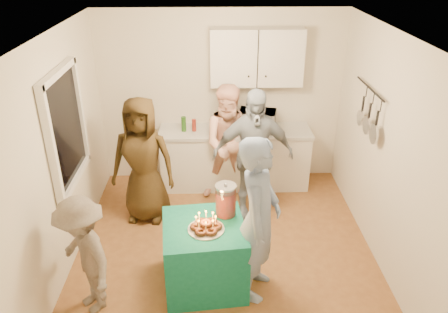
{
  "coord_description": "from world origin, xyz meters",
  "views": [
    {
      "loc": [
        -0.13,
        -4.22,
        3.44
      ],
      "look_at": [
        0.0,
        0.35,
        1.15
      ],
      "focal_mm": 35.0,
      "sensor_mm": 36.0,
      "label": 1
    }
  ],
  "objects_px": {
    "punch_jar": "(226,201)",
    "child_near_left": "(84,256)",
    "woman_back_left": "(143,160)",
    "man_birthday": "(259,219)",
    "woman_back_right": "(253,155)",
    "party_table": "(204,255)",
    "counter": "(235,159)",
    "microwave": "(257,120)",
    "woman_back_center": "(231,143)"
  },
  "relations": [
    {
      "from": "child_near_left",
      "to": "woman_back_right",
      "type": "bearing_deg",
      "value": 94.19
    },
    {
      "from": "man_birthday",
      "to": "woman_back_center",
      "type": "distance_m",
      "value": 1.96
    },
    {
      "from": "microwave",
      "to": "woman_back_left",
      "type": "bearing_deg",
      "value": -139.3
    },
    {
      "from": "woman_back_left",
      "to": "child_near_left",
      "type": "distance_m",
      "value": 1.7
    },
    {
      "from": "woman_back_center",
      "to": "child_near_left",
      "type": "height_order",
      "value": "woman_back_center"
    },
    {
      "from": "counter",
      "to": "punch_jar",
      "type": "bearing_deg",
      "value": -95.78
    },
    {
      "from": "counter",
      "to": "microwave",
      "type": "distance_m",
      "value": 0.7
    },
    {
      "from": "microwave",
      "to": "child_near_left",
      "type": "xyz_separation_m",
      "value": [
        -1.92,
        -2.5,
        -0.4
      ]
    },
    {
      "from": "man_birthday",
      "to": "woman_back_left",
      "type": "relative_size",
      "value": 1.06
    },
    {
      "from": "punch_jar",
      "to": "woman_back_center",
      "type": "distance_m",
      "value": 1.64
    },
    {
      "from": "party_table",
      "to": "child_near_left",
      "type": "distance_m",
      "value": 1.24
    },
    {
      "from": "man_birthday",
      "to": "punch_jar",
      "type": "bearing_deg",
      "value": 61.11
    },
    {
      "from": "microwave",
      "to": "woman_back_right",
      "type": "relative_size",
      "value": 0.29
    },
    {
      "from": "woman_back_right",
      "to": "woman_back_center",
      "type": "bearing_deg",
      "value": 114.43
    },
    {
      "from": "punch_jar",
      "to": "woman_back_right",
      "type": "height_order",
      "value": "woman_back_right"
    },
    {
      "from": "party_table",
      "to": "punch_jar",
      "type": "relative_size",
      "value": 2.5
    },
    {
      "from": "counter",
      "to": "party_table",
      "type": "xyz_separation_m",
      "value": [
        -0.43,
        -2.17,
        -0.05
      ]
    },
    {
      "from": "party_table",
      "to": "punch_jar",
      "type": "height_order",
      "value": "punch_jar"
    },
    {
      "from": "punch_jar",
      "to": "party_table",
      "type": "bearing_deg",
      "value": -138.99
    },
    {
      "from": "counter",
      "to": "woman_back_left",
      "type": "distance_m",
      "value": 1.56
    },
    {
      "from": "man_birthday",
      "to": "child_near_left",
      "type": "xyz_separation_m",
      "value": [
        -1.72,
        -0.22,
        -0.25
      ]
    },
    {
      "from": "man_birthday",
      "to": "child_near_left",
      "type": "bearing_deg",
      "value": 112.8
    },
    {
      "from": "party_table",
      "to": "punch_jar",
      "type": "bearing_deg",
      "value": 41.01
    },
    {
      "from": "microwave",
      "to": "woman_back_center",
      "type": "bearing_deg",
      "value": -127.47
    },
    {
      "from": "child_near_left",
      "to": "woman_back_left",
      "type": "bearing_deg",
      "value": 129.07
    },
    {
      "from": "man_birthday",
      "to": "microwave",
      "type": "bearing_deg",
      "value": 10.75
    },
    {
      "from": "counter",
      "to": "woman_back_left",
      "type": "height_order",
      "value": "woman_back_left"
    },
    {
      "from": "woman_back_center",
      "to": "woman_back_right",
      "type": "distance_m",
      "value": 0.58
    },
    {
      "from": "party_table",
      "to": "punch_jar",
      "type": "distance_m",
      "value": 0.63
    },
    {
      "from": "punch_jar",
      "to": "man_birthday",
      "type": "xyz_separation_m",
      "value": [
        0.32,
        -0.32,
        -0.02
      ]
    },
    {
      "from": "woman_back_center",
      "to": "party_table",
      "type": "bearing_deg",
      "value": -104.48
    },
    {
      "from": "party_table",
      "to": "woman_back_right",
      "type": "bearing_deg",
      "value": 64.79
    },
    {
      "from": "microwave",
      "to": "woman_back_left",
      "type": "relative_size",
      "value": 0.31
    },
    {
      "from": "woman_back_left",
      "to": "child_near_left",
      "type": "relative_size",
      "value": 1.31
    },
    {
      "from": "man_birthday",
      "to": "woman_back_right",
      "type": "bearing_deg",
      "value": 12.93
    },
    {
      "from": "woman_back_left",
      "to": "woman_back_right",
      "type": "xyz_separation_m",
      "value": [
        1.43,
        0.01,
        0.05
      ]
    },
    {
      "from": "woman_back_left",
      "to": "child_near_left",
      "type": "bearing_deg",
      "value": -94.34
    },
    {
      "from": "woman_back_center",
      "to": "microwave",
      "type": "bearing_deg",
      "value": 37.13
    },
    {
      "from": "microwave",
      "to": "child_near_left",
      "type": "relative_size",
      "value": 0.41
    },
    {
      "from": "party_table",
      "to": "child_near_left",
      "type": "height_order",
      "value": "child_near_left"
    },
    {
      "from": "counter",
      "to": "woman_back_right",
      "type": "height_order",
      "value": "woman_back_right"
    },
    {
      "from": "punch_jar",
      "to": "child_near_left",
      "type": "bearing_deg",
      "value": -159.21
    },
    {
      "from": "child_near_left",
      "to": "woman_back_center",
      "type": "bearing_deg",
      "value": 106.24
    },
    {
      "from": "child_near_left",
      "to": "counter",
      "type": "bearing_deg",
      "value": 108.82
    },
    {
      "from": "punch_jar",
      "to": "woman_back_left",
      "type": "height_order",
      "value": "woman_back_left"
    },
    {
      "from": "party_table",
      "to": "man_birthday",
      "type": "bearing_deg",
      "value": -11.39
    },
    {
      "from": "counter",
      "to": "child_near_left",
      "type": "height_order",
      "value": "child_near_left"
    },
    {
      "from": "woman_back_left",
      "to": "woman_back_center",
      "type": "relative_size",
      "value": 1.01
    },
    {
      "from": "microwave",
      "to": "party_table",
      "type": "height_order",
      "value": "microwave"
    },
    {
      "from": "woman_back_center",
      "to": "woman_back_right",
      "type": "relative_size",
      "value": 0.94
    }
  ]
}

